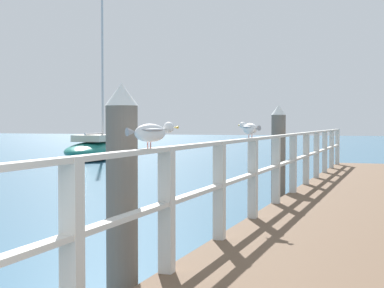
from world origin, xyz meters
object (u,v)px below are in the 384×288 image
dock_piling_far (278,157)px  seagull_background (250,128)px  seagull_foreground (151,132)px  dock_piling_near (122,201)px  boat_4 (100,148)px

dock_piling_far → seagull_background: size_ratio=5.42×
seagull_background → seagull_foreground: bearing=-137.9°
dock_piling_far → seagull_foreground: bearing=-87.0°
dock_piling_near → seagull_background: 3.28m
dock_piling_far → boat_4: size_ratio=0.22×
dock_piling_near → seagull_background: dock_piling_near is taller
dock_piling_far → seagull_foreground: (0.39, -7.40, 0.61)m
dock_piling_far → seagull_background: 4.01m
dock_piling_near → dock_piling_far: same height
dock_piling_far → seagull_foreground: dock_piling_far is taller
dock_piling_far → seagull_foreground: size_ratio=5.22×
dock_piling_near → boat_4: (-11.24, 21.19, -0.56)m
seagull_background → boat_4: bearing=74.7°
dock_piling_near → dock_piling_far: (0.00, 7.14, 0.00)m
dock_piling_near → boat_4: size_ratio=0.22×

